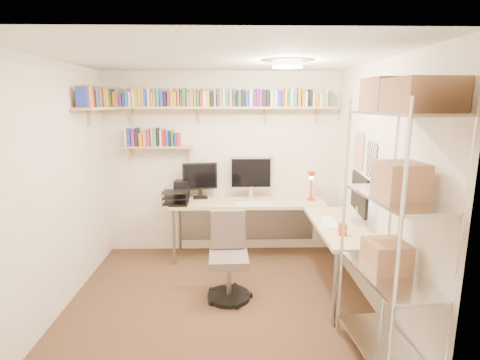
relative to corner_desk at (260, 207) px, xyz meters
name	(u,v)px	position (x,y,z in m)	size (l,w,h in m)	color
ground	(219,302)	(-0.50, -0.95, -0.78)	(3.20, 3.20, 0.00)	#482D1F
room_shell	(218,158)	(-0.49, -0.95, 0.77)	(3.24, 3.04, 2.52)	beige
wall_shelves	(189,107)	(-0.91, 0.35, 1.24)	(3.12, 1.09, 0.80)	tan
corner_desk	(260,207)	(0.00, 0.00, 0.00)	(2.43, 2.06, 1.37)	#C9B582
office_chair	(229,262)	(-0.40, -0.82, -0.39)	(0.49, 0.50, 0.94)	black
wire_rack	(399,174)	(0.86, -1.95, 0.80)	(0.53, 0.96, 2.27)	silver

